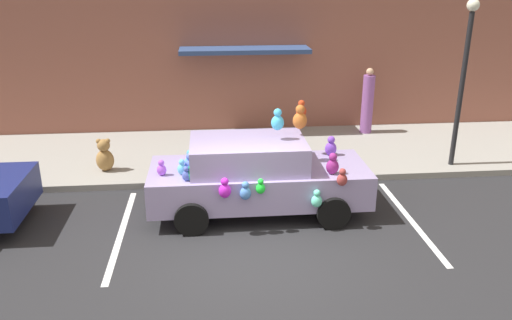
% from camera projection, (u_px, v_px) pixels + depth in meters
% --- Properties ---
extents(ground_plane, '(60.00, 60.00, 0.00)m').
position_uv_depth(ground_plane, '(249.00, 253.00, 9.03)').
color(ground_plane, '#262628').
extents(sidewalk, '(24.00, 4.00, 0.15)m').
position_uv_depth(sidewalk, '(234.00, 153.00, 13.66)').
color(sidewalk, gray).
rests_on(sidewalk, ground).
extents(storefront_building, '(24.00, 1.25, 6.40)m').
position_uv_depth(storefront_building, '(228.00, 24.00, 14.57)').
color(storefront_building, brown).
rests_on(storefront_building, ground).
extents(parking_stripe_front, '(0.12, 3.60, 0.01)m').
position_uv_depth(parking_stripe_front, '(410.00, 219.00, 10.25)').
color(parking_stripe_front, silver).
rests_on(parking_stripe_front, ground).
extents(parking_stripe_rear, '(0.12, 3.60, 0.01)m').
position_uv_depth(parking_stripe_rear, '(121.00, 232.00, 9.75)').
color(parking_stripe_rear, silver).
rests_on(parking_stripe_rear, ground).
extents(plush_covered_car, '(4.33, 1.98, 2.17)m').
position_uv_depth(plush_covered_car, '(256.00, 175.00, 10.30)').
color(plush_covered_car, '#9D8FBE').
rests_on(plush_covered_car, ground).
extents(teddy_bear_on_sidewalk, '(0.42, 0.35, 0.80)m').
position_uv_depth(teddy_bear_on_sidewalk, '(105.00, 156.00, 12.18)').
color(teddy_bear_on_sidewalk, '#9E723D').
rests_on(teddy_bear_on_sidewalk, sidewalk).
extents(street_lamp_post, '(0.28, 0.28, 3.91)m').
position_uv_depth(street_lamp_post, '(464.00, 67.00, 11.87)').
color(street_lamp_post, black).
rests_on(street_lamp_post, sidewalk).
extents(pedestrian_near_shopfront, '(0.33, 0.33, 1.89)m').
position_uv_depth(pedestrian_near_shopfront, '(367.00, 103.00, 14.87)').
color(pedestrian_near_shopfront, '#874E93').
rests_on(pedestrian_near_shopfront, sidewalk).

